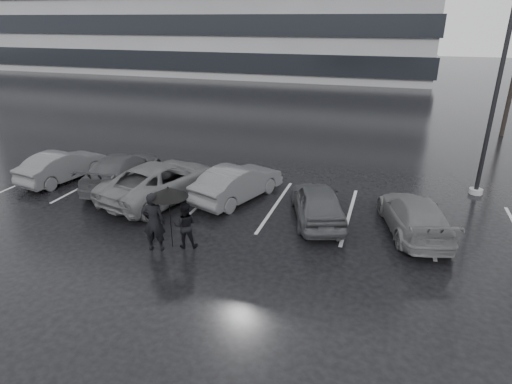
{
  "coord_description": "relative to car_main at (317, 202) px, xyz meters",
  "views": [
    {
      "loc": [
        4.49,
        -12.03,
        6.67
      ],
      "look_at": [
        0.29,
        1.0,
        1.1
      ],
      "focal_mm": 30.0,
      "sensor_mm": 36.0,
      "label": 1
    }
  ],
  "objects": [
    {
      "name": "car_west_c",
      "position": [
        -8.5,
        0.86,
        0.02
      ],
      "size": [
        2.52,
        4.99,
        1.39
      ],
      "primitive_type": "imported",
      "rotation": [
        0.0,
        0.0,
        3.27
      ],
      "color": "black",
      "rests_on": "ground"
    },
    {
      "name": "ground",
      "position": [
        -2.33,
        -1.74,
        -0.67
      ],
      "size": [
        160.0,
        160.0,
        0.0
      ],
      "primitive_type": "plane",
      "color": "black",
      "rests_on": "ground"
    },
    {
      "name": "umbrella",
      "position": [
        -3.96,
        -3.32,
        1.18
      ],
      "size": [
        1.2,
        1.2,
        2.03
      ],
      "color": "black",
      "rests_on": "ground"
    },
    {
      "name": "car_west_b",
      "position": [
        -6.21,
        0.12,
        0.07
      ],
      "size": [
        3.67,
        5.77,
        1.48
      ],
      "primitive_type": "imported",
      "rotation": [
        0.0,
        0.0,
        2.9
      ],
      "color": "#464648",
      "rests_on": "ground"
    },
    {
      "name": "car_west_a",
      "position": [
        -3.33,
        0.94,
        0.02
      ],
      "size": [
        2.77,
        4.44,
        1.38
      ],
      "primitive_type": "imported",
      "rotation": [
        0.0,
        0.0,
        2.8
      ],
      "color": "#323235",
      "rests_on": "ground"
    },
    {
      "name": "car_main",
      "position": [
        0.0,
        0.0,
        0.0
      ],
      "size": [
        2.78,
        4.25,
        1.35
      ],
      "primitive_type": "imported",
      "rotation": [
        0.0,
        0.0,
        3.47
      ],
      "color": "black",
      "rests_on": "ground"
    },
    {
      "name": "car_east",
      "position": [
        3.24,
        0.06,
        -0.05
      ],
      "size": [
        2.75,
        4.56,
        1.24
      ],
      "primitive_type": "imported",
      "rotation": [
        0.0,
        0.0,
        3.4
      ],
      "color": "#464648",
      "rests_on": "ground"
    },
    {
      "name": "car_west_d",
      "position": [
        -11.41,
        0.62,
        -0.02
      ],
      "size": [
        2.04,
        4.16,
        1.31
      ],
      "primitive_type": "imported",
      "rotation": [
        0.0,
        0.0,
        2.97
      ],
      "color": "#323235",
      "rests_on": "ground"
    },
    {
      "name": "lamp_post",
      "position": [
        5.77,
        4.43,
        3.69
      ],
      "size": [
        0.52,
        0.52,
        9.53
      ],
      "rotation": [
        0.0,
        0.0,
        -0.41
      ],
      "color": "gray",
      "rests_on": "ground"
    },
    {
      "name": "stall_stripes",
      "position": [
        -3.13,
        0.76,
        -0.67
      ],
      "size": [
        19.72,
        5.0,
        0.0
      ],
      "color": "#B5B5B7",
      "rests_on": "ground"
    },
    {
      "name": "pedestrian_left",
      "position": [
        -4.37,
        -3.62,
        0.28
      ],
      "size": [
        0.78,
        0.61,
        1.9
      ],
      "primitive_type": "imported",
      "rotation": [
        0.0,
        0.0,
        3.39
      ],
      "color": "black",
      "rests_on": "ground"
    },
    {
      "name": "pedestrian_right",
      "position": [
        -3.56,
        -3.17,
        0.07
      ],
      "size": [
        0.87,
        0.78,
        1.48
      ],
      "primitive_type": "imported",
      "rotation": [
        0.0,
        0.0,
        3.51
      ],
      "color": "black",
      "rests_on": "ground"
    }
  ]
}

